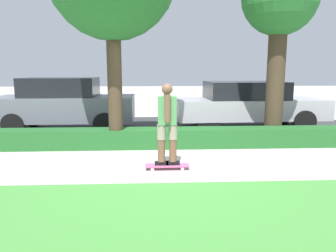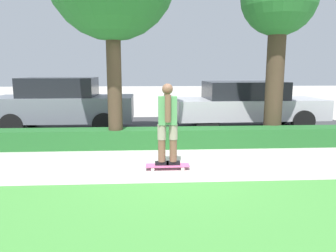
{
  "view_description": "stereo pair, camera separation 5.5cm",
  "coord_description": "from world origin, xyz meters",
  "views": [
    {
      "loc": [
        -0.39,
        -6.26,
        1.91
      ],
      "look_at": [
        -0.04,
        0.6,
        0.7
      ],
      "focal_mm": 35.0,
      "sensor_mm": 36.0,
      "label": 1
    },
    {
      "loc": [
        -0.44,
        -6.26,
        1.91
      ],
      "look_at": [
        -0.04,
        0.6,
        0.7
      ],
      "focal_mm": 35.0,
      "sensor_mm": 36.0,
      "label": 2
    }
  ],
  "objects": [
    {
      "name": "ground_plane",
      "position": [
        0.0,
        0.0,
        0.0
      ],
      "size": [
        60.0,
        60.0,
        0.0
      ],
      "primitive_type": "plane",
      "color": "#BCB7AD"
    },
    {
      "name": "grass_lawn_strip",
      "position": [
        0.0,
        -3.0,
        0.01
      ],
      "size": [
        13.08,
        4.0,
        0.01
      ],
      "color": "#47933D",
      "rests_on": "ground_plane"
    },
    {
      "name": "street_asphalt",
      "position": [
        0.0,
        4.2,
        0.0
      ],
      "size": [
        13.08,
        5.0,
        0.01
      ],
      "color": "#38383A",
      "rests_on": "ground_plane"
    },
    {
      "name": "hedge_row",
      "position": [
        0.0,
        1.6,
        0.23
      ],
      "size": [
        13.08,
        0.6,
        0.46
      ],
      "color": "#236028",
      "rests_on": "ground_plane"
    },
    {
      "name": "skateboard",
      "position": [
        -0.1,
        -0.21,
        0.07
      ],
      "size": [
        0.84,
        0.24,
        0.09
      ],
      "color": "#DB5B93",
      "rests_on": "ground_plane"
    },
    {
      "name": "skater_person",
      "position": [
        -0.1,
        -0.21,
        0.91
      ],
      "size": [
        0.48,
        0.4,
        1.55
      ],
      "color": "black",
      "rests_on": "skateboard"
    },
    {
      "name": "tree_mid",
      "position": [
        2.81,
        2.08,
        3.48
      ],
      "size": [
        1.89,
        1.89,
        4.61
      ],
      "color": "#423323",
      "rests_on": "ground_plane"
    },
    {
      "name": "parked_car_front",
      "position": [
        -3.07,
        3.95,
        0.85
      ],
      "size": [
        4.2,
        1.78,
        1.64
      ],
      "rotation": [
        0.0,
        0.0,
        0.01
      ],
      "color": "slate",
      "rests_on": "ground_plane"
    },
    {
      "name": "parked_car_middle",
      "position": [
        2.71,
        4.06,
        0.79
      ],
      "size": [
        4.77,
        1.98,
        1.51
      ],
      "rotation": [
        0.0,
        0.0,
        0.04
      ],
      "color": "#B7B7BC",
      "rests_on": "ground_plane"
    }
  ]
}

